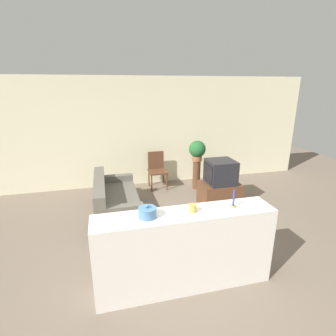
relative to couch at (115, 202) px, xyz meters
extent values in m
plane|color=#756656|center=(0.75, -1.74, -0.28)|extent=(14.00, 14.00, 0.00)
cube|color=beige|center=(0.75, 1.69, 1.07)|extent=(9.00, 0.06, 2.70)
cube|color=#605B51|center=(0.04, 0.00, -0.06)|extent=(0.82, 1.74, 0.44)
cube|color=#605B51|center=(-0.27, 0.00, 0.33)|extent=(0.20, 1.74, 0.34)
cube|color=#605B51|center=(0.04, -0.79, 0.00)|extent=(0.82, 0.16, 0.57)
cube|color=#605B51|center=(0.04, 0.79, 0.00)|extent=(0.82, 0.16, 0.57)
cube|color=brown|center=(2.20, -0.04, -0.03)|extent=(0.82, 0.59, 0.50)
cube|color=#232328|center=(2.20, -0.04, 0.47)|extent=(0.56, 0.55, 0.50)
cube|color=black|center=(1.92, -0.04, 0.47)|extent=(0.02, 0.45, 0.39)
cube|color=brown|center=(1.12, 1.23, 0.15)|extent=(0.44, 0.44, 0.04)
cube|color=brown|center=(1.12, 1.43, 0.39)|extent=(0.40, 0.04, 0.45)
cylinder|color=brown|center=(0.93, 1.04, -0.08)|extent=(0.04, 0.04, 0.41)
cylinder|color=brown|center=(1.31, 1.04, -0.08)|extent=(0.04, 0.04, 0.41)
cylinder|color=brown|center=(0.93, 1.42, -0.08)|extent=(0.04, 0.04, 0.41)
cylinder|color=brown|center=(1.31, 1.42, -0.08)|extent=(0.04, 0.04, 0.41)
cylinder|color=brown|center=(2.05, 0.98, 0.08)|extent=(0.19, 0.19, 0.72)
cylinder|color=#8E5B3D|center=(2.05, 0.98, 0.50)|extent=(0.24, 0.24, 0.12)
sphere|color=#23602D|center=(2.05, 0.98, 0.73)|extent=(0.40, 0.40, 0.40)
cube|color=white|center=(0.75, -2.13, 0.23)|extent=(2.22, 0.44, 1.03)
cylinder|color=#4C7AAD|center=(0.30, -2.13, 0.81)|extent=(0.21, 0.21, 0.12)
sphere|color=#4C7AAD|center=(0.30, -2.13, 0.89)|extent=(0.05, 0.05, 0.05)
cylinder|color=gold|center=(0.84, -2.13, 0.80)|extent=(0.09, 0.09, 0.10)
cylinder|color=#B7933D|center=(1.37, -2.13, 0.76)|extent=(0.07, 0.07, 0.02)
cylinder|color=#2D3D9E|center=(1.37, -2.13, 0.87)|extent=(0.02, 0.02, 0.21)
camera|label=1|loc=(-0.13, -4.80, 2.19)|focal=28.00mm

